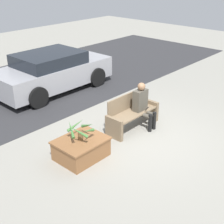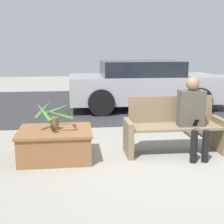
{
  "view_description": "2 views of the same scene",
  "coord_description": "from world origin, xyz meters",
  "px_view_note": "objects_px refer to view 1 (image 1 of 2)",
  "views": [
    {
      "loc": [
        -5.72,
        -4.24,
        4.05
      ],
      "look_at": [
        -0.52,
        0.5,
        0.71
      ],
      "focal_mm": 50.0,
      "sensor_mm": 36.0,
      "label": 1
    },
    {
      "loc": [
        -1.38,
        -4.35,
        1.71
      ],
      "look_at": [
        -0.8,
        0.42,
        0.72
      ],
      "focal_mm": 50.0,
      "sensor_mm": 36.0,
      "label": 2
    }
  ],
  "objects_px": {
    "person_seated": "(143,103)",
    "parked_car": "(52,71)",
    "bench": "(131,113)",
    "potted_plant": "(80,130)",
    "planter_box": "(81,148)"
  },
  "relations": [
    {
      "from": "person_seated",
      "to": "parked_car",
      "type": "xyz_separation_m",
      "value": [
        0.1,
        4.02,
        -0.0
      ]
    },
    {
      "from": "planter_box",
      "to": "potted_plant",
      "type": "xyz_separation_m",
      "value": [
        -0.0,
        -0.01,
        0.47
      ]
    },
    {
      "from": "bench",
      "to": "parked_car",
      "type": "xyz_separation_m",
      "value": [
        0.34,
        3.84,
        0.27
      ]
    },
    {
      "from": "bench",
      "to": "parked_car",
      "type": "relative_size",
      "value": 0.39
    },
    {
      "from": "bench",
      "to": "planter_box",
      "type": "xyz_separation_m",
      "value": [
        -1.93,
        -0.09,
        -0.17
      ]
    },
    {
      "from": "person_seated",
      "to": "planter_box",
      "type": "xyz_separation_m",
      "value": [
        -2.17,
        0.09,
        -0.44
      ]
    },
    {
      "from": "bench",
      "to": "potted_plant",
      "type": "bearing_deg",
      "value": -177.13
    },
    {
      "from": "bench",
      "to": "potted_plant",
      "type": "distance_m",
      "value": 1.96
    },
    {
      "from": "bench",
      "to": "planter_box",
      "type": "height_order",
      "value": "bench"
    },
    {
      "from": "person_seated",
      "to": "planter_box",
      "type": "relative_size",
      "value": 1.11
    },
    {
      "from": "potted_plant",
      "to": "person_seated",
      "type": "bearing_deg",
      "value": -2.32
    },
    {
      "from": "potted_plant",
      "to": "parked_car",
      "type": "bearing_deg",
      "value": 60.04
    },
    {
      "from": "planter_box",
      "to": "parked_car",
      "type": "xyz_separation_m",
      "value": [
        2.26,
        3.93,
        0.44
      ]
    },
    {
      "from": "person_seated",
      "to": "planter_box",
      "type": "height_order",
      "value": "person_seated"
    },
    {
      "from": "bench",
      "to": "person_seated",
      "type": "distance_m",
      "value": 0.4
    }
  ]
}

